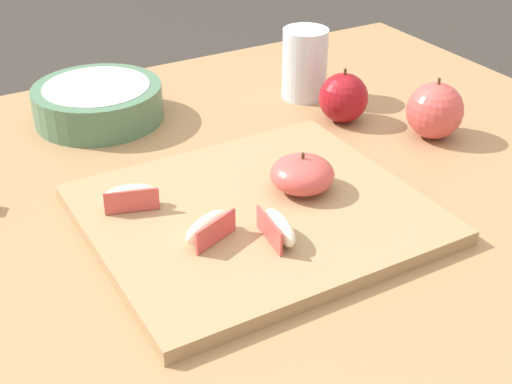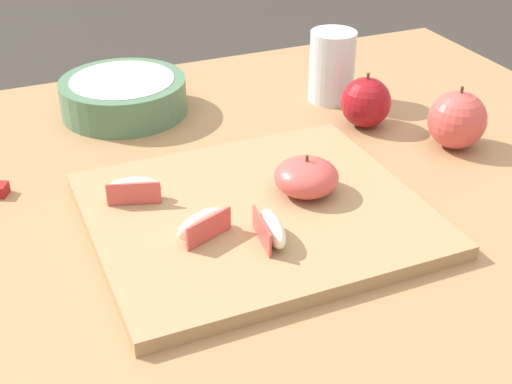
# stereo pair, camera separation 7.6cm
# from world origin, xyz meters

# --- Properties ---
(dining_table) EXTENTS (1.10, 0.98, 0.76)m
(dining_table) POSITION_xyz_m (0.00, 0.00, 0.65)
(dining_table) COLOR #9E754C
(dining_table) RESTS_ON ground_plane
(cutting_board) EXTENTS (0.36, 0.31, 0.02)m
(cutting_board) POSITION_xyz_m (-0.02, -0.01, 0.77)
(cutting_board) COLOR #A37F56
(cutting_board) RESTS_ON dining_table
(apple_half_skin_up) EXTENTS (0.07, 0.07, 0.05)m
(apple_half_skin_up) POSITION_xyz_m (0.05, 0.00, 0.79)
(apple_half_skin_up) COLOR #D14C47
(apple_half_skin_up) RESTS_ON cutting_board
(apple_wedge_front) EXTENTS (0.07, 0.04, 0.03)m
(apple_wedge_front) POSITION_xyz_m (-0.13, 0.06, 0.79)
(apple_wedge_front) COLOR #F4EACC
(apple_wedge_front) RESTS_ON cutting_board
(apple_wedge_right) EXTENTS (0.07, 0.04, 0.03)m
(apple_wedge_right) POSITION_xyz_m (-0.09, -0.04, 0.79)
(apple_wedge_right) COLOR #F4EACC
(apple_wedge_right) RESTS_ON cutting_board
(apple_wedge_back) EXTENTS (0.03, 0.06, 0.03)m
(apple_wedge_back) POSITION_xyz_m (-0.03, -0.07, 0.79)
(apple_wedge_back) COLOR #F4EACC
(apple_wedge_back) RESTS_ON cutting_board
(whole_apple_pink_lady) EXTENTS (0.08, 0.08, 0.08)m
(whole_apple_pink_lady) POSITION_xyz_m (0.29, 0.05, 0.80)
(whole_apple_pink_lady) COLOR #D14C47
(whole_apple_pink_lady) RESTS_ON dining_table
(whole_apple_red_delicious) EXTENTS (0.07, 0.07, 0.08)m
(whole_apple_red_delicious) POSITION_xyz_m (0.22, 0.16, 0.79)
(whole_apple_red_delicious) COLOR maroon
(whole_apple_red_delicious) RESTS_ON dining_table
(ceramic_fruit_bowl) EXTENTS (0.18, 0.18, 0.05)m
(ceramic_fruit_bowl) POSITION_xyz_m (-0.08, 0.33, 0.79)
(ceramic_fruit_bowl) COLOR #4C7556
(ceramic_fruit_bowl) RESTS_ON dining_table
(drinking_glass_water) EXTENTS (0.07, 0.07, 0.10)m
(drinking_glass_water) POSITION_xyz_m (0.22, 0.26, 0.81)
(drinking_glass_water) COLOR silver
(drinking_glass_water) RESTS_ON dining_table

